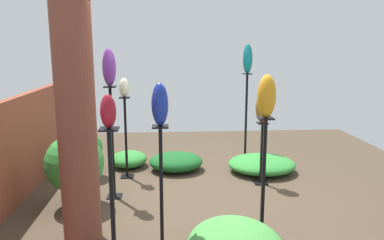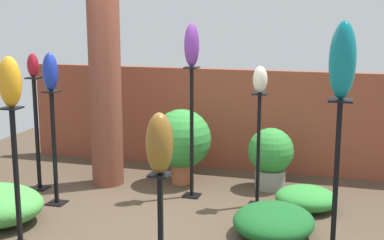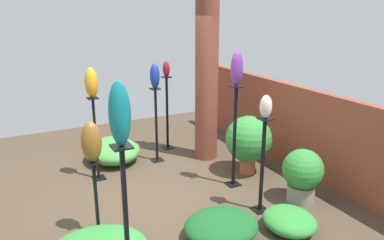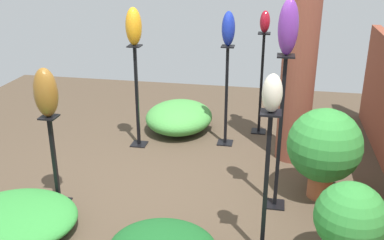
# 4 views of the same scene
# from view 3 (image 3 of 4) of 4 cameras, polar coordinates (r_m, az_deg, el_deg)

# --- Properties ---
(ground_plane) EXTENTS (8.00, 8.00, 0.00)m
(ground_plane) POSITION_cam_3_polar(r_m,az_deg,el_deg) (5.45, -3.93, -12.09)
(ground_plane) COLOR #4C3D2D
(brick_wall_back) EXTENTS (5.60, 0.12, 1.41)m
(brick_wall_back) POSITION_cam_3_polar(r_m,az_deg,el_deg) (6.42, 16.00, -1.35)
(brick_wall_back) COLOR brown
(brick_wall_back) RESTS_ON ground
(brick_pillar) EXTENTS (0.40, 0.40, 2.79)m
(brick_pillar) POSITION_cam_3_polar(r_m,az_deg,el_deg) (6.50, 2.24, 5.85)
(brick_pillar) COLOR brown
(brick_pillar) RESTS_ON ground
(pedestal_amber) EXTENTS (0.20, 0.20, 1.33)m
(pedestal_amber) POSITION_cam_3_polar(r_m,az_deg,el_deg) (6.01, -14.41, -3.36)
(pedestal_amber) COLOR black
(pedestal_amber) RESTS_ON ground
(pedestal_bronze) EXTENTS (0.20, 0.20, 0.95)m
(pedestal_bronze) POSITION_cam_3_polar(r_m,az_deg,el_deg) (4.64, -14.36, -12.12)
(pedestal_bronze) COLOR black
(pedestal_bronze) RESTS_ON ground
(pedestal_violet) EXTENTS (0.20, 0.20, 1.56)m
(pedestal_violet) POSITION_cam_3_polar(r_m,az_deg,el_deg) (5.63, 6.48, -3.15)
(pedestal_violet) COLOR black
(pedestal_violet) RESTS_ON ground
(pedestal_ruby) EXTENTS (0.20, 0.20, 1.40)m
(pedestal_ruby) POSITION_cam_3_polar(r_m,az_deg,el_deg) (7.13, -3.80, 0.62)
(pedestal_ruby) COLOR black
(pedestal_ruby) RESTS_ON ground
(pedestal_ivory) EXTENTS (0.20, 0.20, 1.30)m
(pedestal_ivory) POSITION_cam_3_polar(r_m,az_deg,el_deg) (5.02, 10.64, -7.43)
(pedestal_ivory) COLOR black
(pedestal_ivory) RESTS_ON ground
(pedestal_cobalt) EXTENTS (0.20, 0.20, 1.31)m
(pedestal_cobalt) POSITION_cam_3_polar(r_m,az_deg,el_deg) (6.56, -5.46, -1.26)
(pedestal_cobalt) COLOR black
(pedestal_cobalt) RESTS_ON ground
(pedestal_teal) EXTENTS (0.20, 0.20, 1.59)m
(pedestal_teal) POSITION_cam_3_polar(r_m,az_deg,el_deg) (3.39, -9.88, -17.48)
(pedestal_teal) COLOR black
(pedestal_teal) RESTS_ON ground
(art_vase_amber) EXTENTS (0.21, 0.20, 0.46)m
(art_vase_amber) POSITION_cam_3_polar(r_m,az_deg,el_deg) (5.77, -15.09, 5.51)
(art_vase_amber) COLOR orange
(art_vase_amber) RESTS_ON pedestal_amber
(art_vase_bronze) EXTENTS (0.21, 0.23, 0.48)m
(art_vase_bronze) POSITION_cam_3_polar(r_m,az_deg,el_deg) (4.33, -15.08, -3.27)
(art_vase_bronze) COLOR brown
(art_vase_bronze) RESTS_ON pedestal_bronze
(art_vase_violet) EXTENTS (0.17, 0.18, 0.50)m
(art_vase_violet) POSITION_cam_3_polar(r_m,az_deg,el_deg) (5.35, 6.86, 7.79)
(art_vase_violet) COLOR #6B2D8C
(art_vase_violet) RESTS_ON pedestal_violet
(art_vase_ruby) EXTENTS (0.14, 0.13, 0.29)m
(art_vase_ruby) POSITION_cam_3_polar(r_m,az_deg,el_deg) (6.93, -3.95, 7.77)
(art_vase_ruby) COLOR maroon
(art_vase_ruby) RESTS_ON pedestal_ruby
(art_vase_ivory) EXTENTS (0.16, 0.15, 0.30)m
(art_vase_ivory) POSITION_cam_3_polar(r_m,az_deg,el_deg) (4.74, 11.19, 2.00)
(art_vase_ivory) COLOR beige
(art_vase_ivory) RESTS_ON pedestal_ivory
(art_vase_cobalt) EXTENTS (0.17, 0.16, 0.42)m
(art_vase_cobalt) POSITION_cam_3_polar(r_m,az_deg,el_deg) (6.34, -5.69, 6.68)
(art_vase_cobalt) COLOR #192D9E
(art_vase_cobalt) RESTS_ON pedestal_cobalt
(art_vase_teal) EXTENTS (0.18, 0.17, 0.52)m
(art_vase_teal) POSITION_cam_3_polar(r_m,az_deg,el_deg) (2.91, -10.97, 0.91)
(art_vase_teal) COLOR #0F727A
(art_vase_teal) RESTS_ON pedestal_teal
(potted_plant_front_right) EXTENTS (0.57, 0.57, 0.77)m
(potted_plant_front_right) POSITION_cam_3_polar(r_m,az_deg,el_deg) (5.46, 16.48, -7.77)
(potted_plant_front_right) COLOR gray
(potted_plant_front_right) RESTS_ON ground
(potted_plant_walkway_edge) EXTENTS (0.75, 0.75, 0.97)m
(potted_plant_walkway_edge) POSITION_cam_3_polar(r_m,az_deg,el_deg) (6.13, 8.61, -3.03)
(potted_plant_walkway_edge) COLOR #B25B38
(potted_plant_walkway_edge) RESTS_ON ground
(foliage_bed_west) EXTENTS (1.09, 0.93, 0.39)m
(foliage_bed_west) POSITION_cam_3_polar(r_m,az_deg,el_deg) (6.80, -11.97, -4.55)
(foliage_bed_west) COLOR #479942
(foliage_bed_west) RESTS_ON ground
(foliage_bed_center) EXTENTS (0.69, 0.63, 0.26)m
(foliage_bed_center) POSITION_cam_3_polar(r_m,az_deg,el_deg) (4.88, 14.61, -14.63)
(foliage_bed_center) COLOR #338C38
(foliage_bed_center) RESTS_ON ground
(foliage_bed_rear) EXTENTS (0.80, 0.91, 0.29)m
(foliage_bed_rear) POSITION_cam_3_polar(r_m,az_deg,el_deg) (4.61, 4.48, -15.86)
(foliage_bed_rear) COLOR #195923
(foliage_bed_rear) RESTS_ON ground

